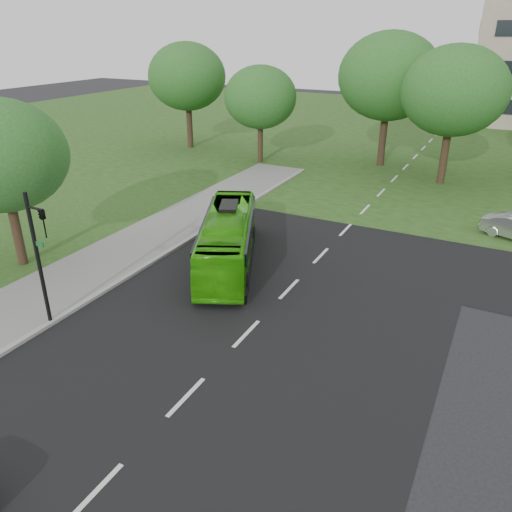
{
  "coord_description": "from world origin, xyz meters",
  "views": [
    {
      "loc": [
        7.63,
        -12.0,
        10.58
      ],
      "look_at": [
        -1.33,
        5.38,
        1.6
      ],
      "focal_mm": 35.0,
      "sensor_mm": 36.0,
      "label": 1
    }
  ],
  "objects_px": {
    "tree_side_near": "(0,156)",
    "traffic_light": "(40,251)",
    "tree_park_c": "(454,91)",
    "tree_park_f": "(187,77)",
    "bus": "(228,239)",
    "tree_park_a": "(260,97)",
    "tree_park_b": "(389,77)"
  },
  "relations": [
    {
      "from": "bus",
      "to": "traffic_light",
      "type": "distance_m",
      "value": 8.83
    },
    {
      "from": "tree_park_b",
      "to": "tree_side_near",
      "type": "bearing_deg",
      "value": -111.32
    },
    {
      "from": "tree_side_near",
      "to": "tree_park_c",
      "type": "bearing_deg",
      "value": 56.27
    },
    {
      "from": "tree_park_f",
      "to": "bus",
      "type": "height_order",
      "value": "tree_park_f"
    },
    {
      "from": "tree_park_c",
      "to": "tree_park_f",
      "type": "height_order",
      "value": "tree_park_c"
    },
    {
      "from": "tree_park_b",
      "to": "traffic_light",
      "type": "distance_m",
      "value": 31.19
    },
    {
      "from": "tree_park_c",
      "to": "bus",
      "type": "xyz_separation_m",
      "value": [
        -7.08,
        -19.27,
        -5.29
      ]
    },
    {
      "from": "tree_park_f",
      "to": "bus",
      "type": "xyz_separation_m",
      "value": [
        16.46,
        -21.06,
        -5.19
      ]
    },
    {
      "from": "tree_park_b",
      "to": "tree_side_near",
      "type": "height_order",
      "value": "tree_park_b"
    },
    {
      "from": "tree_park_a",
      "to": "tree_park_b",
      "type": "bearing_deg",
      "value": 21.42
    },
    {
      "from": "tree_park_a",
      "to": "tree_park_b",
      "type": "xyz_separation_m",
      "value": [
        9.48,
        3.72,
        1.7
      ]
    },
    {
      "from": "tree_side_near",
      "to": "bus",
      "type": "bearing_deg",
      "value": 27.8
    },
    {
      "from": "tree_side_near",
      "to": "bus",
      "type": "distance_m",
      "value": 10.88
    },
    {
      "from": "tree_park_b",
      "to": "tree_park_c",
      "type": "relative_size",
      "value": 1.08
    },
    {
      "from": "traffic_light",
      "to": "tree_park_b",
      "type": "bearing_deg",
      "value": 98.12
    },
    {
      "from": "bus",
      "to": "tree_park_f",
      "type": "bearing_deg",
      "value": 103.25
    },
    {
      "from": "tree_park_a",
      "to": "bus",
      "type": "relative_size",
      "value": 0.86
    },
    {
      "from": "tree_side_near",
      "to": "traffic_light",
      "type": "distance_m",
      "value": 6.92
    },
    {
      "from": "tree_park_a",
      "to": "tree_side_near",
      "type": "height_order",
      "value": "tree_park_a"
    },
    {
      "from": "tree_park_b",
      "to": "tree_park_f",
      "type": "relative_size",
      "value": 1.1
    },
    {
      "from": "tree_side_near",
      "to": "traffic_light",
      "type": "xyz_separation_m",
      "value": [
        5.68,
        -3.29,
        -2.2
      ]
    },
    {
      "from": "tree_park_b",
      "to": "tree_park_c",
      "type": "xyz_separation_m",
      "value": [
        5.37,
        -3.28,
        -0.5
      ]
    },
    {
      "from": "tree_park_f",
      "to": "tree_side_near",
      "type": "height_order",
      "value": "tree_park_f"
    },
    {
      "from": "tree_park_a",
      "to": "traffic_light",
      "type": "distance_m",
      "value": 27.3
    },
    {
      "from": "tree_park_b",
      "to": "traffic_light",
      "type": "height_order",
      "value": "tree_park_b"
    },
    {
      "from": "tree_park_c",
      "to": "tree_side_near",
      "type": "bearing_deg",
      "value": -123.73
    },
    {
      "from": "tree_park_a",
      "to": "traffic_light",
      "type": "relative_size",
      "value": 1.48
    },
    {
      "from": "tree_side_near",
      "to": "tree_park_b",
      "type": "bearing_deg",
      "value": 68.68
    },
    {
      "from": "tree_park_b",
      "to": "bus",
      "type": "relative_size",
      "value": 1.14
    },
    {
      "from": "tree_park_c",
      "to": "traffic_light",
      "type": "distance_m",
      "value": 29.35
    },
    {
      "from": "tree_park_a",
      "to": "tree_park_f",
      "type": "xyz_separation_m",
      "value": [
        -8.7,
        2.23,
        1.1
      ]
    },
    {
      "from": "tree_side_near",
      "to": "tree_park_a",
      "type": "bearing_deg",
      "value": 87.17
    }
  ]
}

